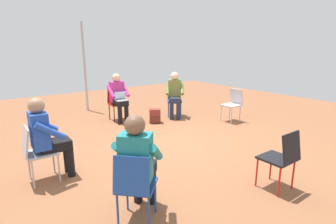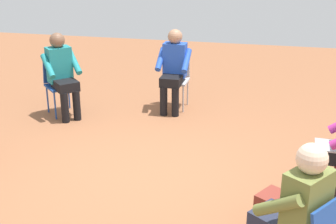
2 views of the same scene
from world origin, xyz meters
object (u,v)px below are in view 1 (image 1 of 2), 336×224
(chair_east, at_px, (282,156))
(person_in_teal, at_px, (138,160))
(chair_south, at_px, (36,150))
(chair_north, at_px, (233,103))
(chair_west, at_px, (116,101))
(chair_northwest, at_px, (174,98))
(chair_southeast, at_px, (135,184))
(person_in_olive, at_px, (175,92))
(person_with_laptop, at_px, (118,95))
(person_in_blue, at_px, (47,134))
(backpack_near_laptop_user, at_px, (155,117))

(chair_east, relative_size, person_in_teal, 0.69)
(chair_east, height_order, chair_south, same)
(chair_north, height_order, chair_south, same)
(chair_east, height_order, chair_west, same)
(chair_north, bearing_deg, chair_northwest, 32.18)
(chair_east, xyz_separation_m, chair_south, (-2.20, -2.59, 0.00))
(chair_southeast, distance_m, person_in_olive, 4.58)
(chair_west, bearing_deg, chair_east, 95.87)
(chair_east, relative_size, chair_north, 1.00)
(chair_east, height_order, chair_northwest, same)
(chair_east, distance_m, person_with_laptop, 4.44)
(chair_east, xyz_separation_m, person_with_laptop, (-4.43, -0.20, 0.20))
(chair_east, relative_size, person_in_blue, 0.69)
(person_with_laptop, height_order, person_in_blue, same)
(chair_north, relative_size, chair_northwest, 1.00)
(chair_west, distance_m, backpack_near_laptop_user, 1.14)
(person_in_olive, bearing_deg, chair_north, 164.56)
(chair_south, bearing_deg, chair_northwest, 115.93)
(chair_northwest, distance_m, person_with_laptop, 1.58)
(person_in_teal, bearing_deg, person_in_olive, 91.99)
(chair_southeast, relative_size, chair_south, 1.00)
(chair_northwest, bearing_deg, chair_north, 158.85)
(chair_northwest, bearing_deg, chair_southeast, 82.87)
(chair_south, relative_size, backpack_near_laptop_user, 2.36)
(person_with_laptop, height_order, person_in_olive, same)
(chair_southeast, height_order, chair_west, same)
(chair_north, xyz_separation_m, chair_northwest, (-1.35, -0.88, 0.00))
(chair_east, height_order, person_with_laptop, person_with_laptop)
(chair_southeast, relative_size, chair_northwest, 1.00)
(chair_south, xyz_separation_m, person_with_laptop, (-2.23, 2.39, 0.20))
(chair_west, distance_m, person_in_blue, 3.29)
(person_in_olive, bearing_deg, chair_northwest, -90.00)
(person_in_teal, bearing_deg, person_with_laptop, 112.12)
(chair_southeast, relative_size, person_in_blue, 0.69)
(chair_west, height_order, backpack_near_laptop_user, chair_west)
(chair_east, relative_size, chair_southeast, 1.00)
(person_in_blue, relative_size, person_in_teal, 1.00)
(chair_west, height_order, person_with_laptop, person_with_laptop)
(person_in_blue, bearing_deg, person_in_olive, 115.81)
(chair_south, bearing_deg, chair_east, 50.79)
(chair_north, xyz_separation_m, chair_west, (-1.95, -2.38, 0.00))
(chair_southeast, xyz_separation_m, chair_south, (-1.66, -0.66, 0.00))
(person_with_laptop, bearing_deg, backpack_near_laptop_user, 136.54)
(chair_north, distance_m, chair_northwest, 1.61)
(person_with_laptop, xyz_separation_m, backpack_near_laptop_user, (0.70, 0.66, -0.53))
(person_in_blue, height_order, person_in_teal, same)
(chair_east, height_order, backpack_near_laptop_user, chair_east)
(person_in_olive, xyz_separation_m, person_in_teal, (3.21, -3.02, 0.00))
(backpack_near_laptop_user, bearing_deg, chair_east, -6.94)
(chair_north, xyz_separation_m, person_in_blue, (0.45, -4.61, 0.20))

